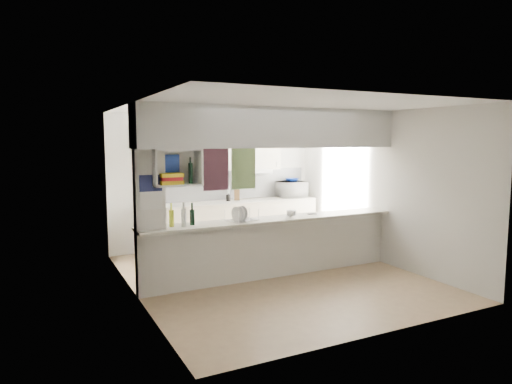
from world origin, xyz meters
TOP-DOWN VIEW (x-y plane):
  - floor at (0.00, 0.00)m, footprint 4.80×4.80m
  - ceiling at (0.00, 0.00)m, footprint 4.80×4.80m
  - wall_back at (0.00, 2.40)m, footprint 4.20×0.00m
  - wall_left at (-2.10, 0.00)m, footprint 0.00×4.80m
  - wall_right at (2.10, 0.00)m, footprint 0.00×4.80m
  - servery_partition at (-0.17, 0.00)m, footprint 4.20×0.50m
  - cubby_shelf at (-1.57, -0.06)m, footprint 0.65×0.35m
  - kitchen_run at (0.16, 2.14)m, footprint 3.60×0.63m
  - microwave at (1.62, 2.15)m, footprint 0.63×0.46m
  - bowl at (1.65, 2.18)m, footprint 0.27×0.27m
  - dish_rack at (-0.53, 0.02)m, footprint 0.51×0.44m
  - cup at (0.26, -0.08)m, footprint 0.14×0.14m
  - wine_bottles at (-1.52, -0.02)m, footprint 0.52×0.15m
  - plastic_tubs at (0.42, 0.12)m, footprint 0.50×0.18m
  - utensil_jar at (0.17, 2.15)m, footprint 0.09×0.09m
  - knife_block at (0.37, 2.18)m, footprint 0.13×0.12m

SIDE VIEW (x-z plane):
  - floor at x=0.00m, z-range 0.00..0.00m
  - kitchen_run at x=0.16m, z-range -0.29..1.95m
  - plastic_tubs at x=0.42m, z-range 0.92..1.00m
  - cup at x=0.26m, z-range 0.94..1.03m
  - utensil_jar at x=0.17m, z-range 0.92..1.05m
  - dish_rack at x=-0.53m, z-range 0.90..1.13m
  - knife_block at x=0.37m, z-range 0.92..1.14m
  - wine_bottles at x=-1.52m, z-range 0.87..1.22m
  - microwave at x=1.62m, z-range 0.92..1.25m
  - bowl at x=1.65m, z-range 1.25..1.31m
  - wall_back at x=0.00m, z-range -0.80..3.40m
  - wall_left at x=-2.10m, z-range -1.10..3.70m
  - wall_right at x=2.10m, z-range -1.10..3.70m
  - servery_partition at x=-0.17m, z-range 0.36..2.96m
  - cubby_shelf at x=-1.57m, z-range 1.46..1.96m
  - ceiling at x=0.00m, z-range 2.60..2.60m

